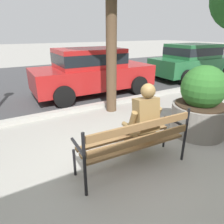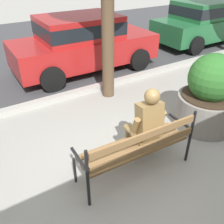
% 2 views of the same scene
% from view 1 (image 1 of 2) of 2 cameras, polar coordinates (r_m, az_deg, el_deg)
% --- Properties ---
extents(ground_plane, '(80.00, 80.00, 0.00)m').
position_cam_1_polar(ground_plane, '(3.38, 6.46, -16.07)').
color(ground_plane, '#9E9B93').
extents(street_surface, '(60.00, 9.00, 0.01)m').
position_cam_1_polar(street_surface, '(9.96, -20.43, 8.44)').
color(street_surface, '#424244').
rests_on(street_surface, ground).
extents(curb_stone, '(60.00, 0.20, 0.12)m').
position_cam_1_polar(curb_stone, '(5.64, -11.31, 0.46)').
color(curb_stone, '#B2AFA8').
rests_on(curb_stone, ground).
extents(park_bench, '(1.82, 0.61, 0.95)m').
position_cam_1_polar(park_bench, '(3.10, 6.63, -7.76)').
color(park_bench, olive).
rests_on(park_bench, ground).
extents(bronze_statue_seated, '(0.69, 0.78, 1.37)m').
position_cam_1_polar(bronze_statue_seated, '(3.34, 8.24, -3.20)').
color(bronze_statue_seated, olive).
rests_on(bronze_statue_seated, ground).
extents(concrete_planter, '(1.13, 1.13, 1.46)m').
position_cam_1_polar(concrete_planter, '(4.60, 23.70, 1.82)').
color(concrete_planter, gray).
rests_on(concrete_planter, ground).
extents(parked_car_red, '(4.13, 1.99, 1.56)m').
position_cam_1_polar(parked_car_red, '(7.10, -5.74, 11.70)').
color(parked_car_red, '#B21E1E').
rests_on(parked_car_red, ground).
extents(parked_car_green, '(4.13, 1.99, 1.56)m').
position_cam_1_polar(parked_car_green, '(10.36, 21.85, 13.45)').
color(parked_car_green, '#236638').
rests_on(parked_car_green, ground).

